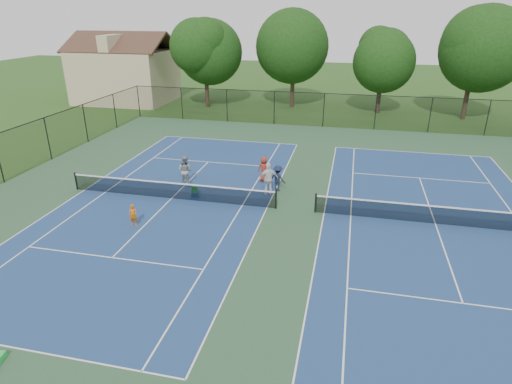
% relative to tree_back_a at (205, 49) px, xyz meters
% --- Properties ---
extents(ground, '(140.00, 140.00, 0.00)m').
position_rel_tree_back_a_xyz_m(ground, '(13.00, -24.00, -6.04)').
color(ground, '#234716').
rests_on(ground, ground).
extents(court_pad, '(36.00, 36.00, 0.01)m').
position_rel_tree_back_a_xyz_m(court_pad, '(13.00, -24.00, -6.03)').
color(court_pad, '#2C4E34').
rests_on(court_pad, ground).
extents(tennis_court_left, '(12.00, 23.83, 1.07)m').
position_rel_tree_back_a_xyz_m(tennis_court_left, '(6.00, -24.00, -5.94)').
color(tennis_court_left, navy).
rests_on(tennis_court_left, ground).
extents(tennis_court_right, '(12.00, 23.83, 1.07)m').
position_rel_tree_back_a_xyz_m(tennis_court_right, '(20.00, -24.00, -5.94)').
color(tennis_court_right, navy).
rests_on(tennis_court_right, ground).
extents(perimeter_fence, '(36.08, 36.08, 3.02)m').
position_rel_tree_back_a_xyz_m(perimeter_fence, '(13.00, -24.00, -4.44)').
color(perimeter_fence, black).
rests_on(perimeter_fence, ground).
extents(tree_back_a, '(6.80, 6.80, 9.15)m').
position_rel_tree_back_a_xyz_m(tree_back_a, '(0.00, 0.00, 0.00)').
color(tree_back_a, '#2D2116').
rests_on(tree_back_a, ground).
extents(tree_back_b, '(7.60, 7.60, 10.03)m').
position_rel_tree_back_a_xyz_m(tree_back_b, '(9.00, 2.00, 0.56)').
color(tree_back_b, '#2D2116').
rests_on(tree_back_b, ground).
extents(tree_back_c, '(6.00, 6.00, 8.40)m').
position_rel_tree_back_a_xyz_m(tree_back_c, '(18.00, 1.00, -0.56)').
color(tree_back_c, '#2D2116').
rests_on(tree_back_c, ground).
extents(tree_back_d, '(7.80, 7.80, 10.37)m').
position_rel_tree_back_a_xyz_m(tree_back_d, '(26.00, 0.00, 0.79)').
color(tree_back_d, '#2D2116').
rests_on(tree_back_d, ground).
extents(clapboard_house, '(10.80, 8.10, 7.65)m').
position_rel_tree_back_a_xyz_m(clapboard_house, '(-10.00, 1.00, -2.95)').
color(clapboard_house, tan).
rests_on(clapboard_house, ground).
extents(child_player, '(0.45, 0.35, 1.10)m').
position_rel_tree_back_a_xyz_m(child_player, '(5.49, -27.42, -5.49)').
color(child_player, '#CB5F0D').
rests_on(child_player, ground).
extents(instructor, '(1.02, 0.86, 1.85)m').
position_rel_tree_back_a_xyz_m(instructor, '(6.03, -21.87, -5.11)').
color(instructor, gray).
rests_on(instructor, ground).
extents(bystander_a, '(1.20, 0.86, 1.89)m').
position_rel_tree_back_a_xyz_m(bystander_a, '(11.19, -22.16, -5.09)').
color(bystander_a, silver).
rests_on(bystander_a, ground).
extents(bystander_b, '(1.14, 0.92, 1.54)m').
position_rel_tree_back_a_xyz_m(bystander_b, '(11.61, -21.52, -5.27)').
color(bystander_b, '#191F37').
rests_on(bystander_b, ground).
extents(bystander_c, '(0.88, 0.71, 1.58)m').
position_rel_tree_back_a_xyz_m(bystander_c, '(10.52, -20.20, -5.25)').
color(bystander_c, maroon).
rests_on(bystander_c, ground).
extents(ball_crate, '(0.47, 0.40, 0.28)m').
position_rel_tree_back_a_xyz_m(ball_crate, '(7.20, -23.50, -5.90)').
color(ball_crate, navy).
rests_on(ball_crate, ground).
extents(ball_hopper, '(0.41, 0.36, 0.44)m').
position_rel_tree_back_a_xyz_m(ball_hopper, '(7.20, -23.50, -5.54)').
color(ball_hopper, green).
rests_on(ball_hopper, ball_crate).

